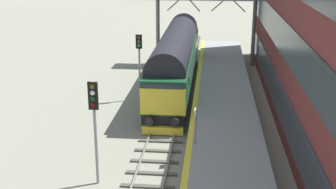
{
  "coord_description": "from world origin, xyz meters",
  "views": [
    {
      "loc": [
        2.75,
        -25.63,
        10.41
      ],
      "look_at": [
        0.2,
        -0.35,
        2.12
      ],
      "focal_mm": 47.86,
      "sensor_mm": 36.0,
      "label": 1
    }
  ],
  "objects_px": {
    "signal_post_near": "(95,119)",
    "diesel_locomotive": "(176,57)",
    "platform_number_sign": "(195,121)",
    "signal_post_mid": "(139,58)"
  },
  "relations": [
    {
      "from": "signal_post_near",
      "to": "diesel_locomotive",
      "type": "bearing_deg",
      "value": 81.26
    },
    {
      "from": "platform_number_sign",
      "to": "diesel_locomotive",
      "type": "bearing_deg",
      "value": 99.05
    },
    {
      "from": "diesel_locomotive",
      "to": "platform_number_sign",
      "type": "xyz_separation_m",
      "value": [
        2.02,
        -12.66,
        -0.23
      ]
    },
    {
      "from": "diesel_locomotive",
      "to": "platform_number_sign",
      "type": "height_order",
      "value": "diesel_locomotive"
    },
    {
      "from": "signal_post_near",
      "to": "signal_post_mid",
      "type": "height_order",
      "value": "signal_post_near"
    },
    {
      "from": "signal_post_near",
      "to": "signal_post_mid",
      "type": "xyz_separation_m",
      "value": [
        0.0,
        12.32,
        -0.17
      ]
    },
    {
      "from": "signal_post_mid",
      "to": "platform_number_sign",
      "type": "relative_size",
      "value": 2.55
    },
    {
      "from": "diesel_locomotive",
      "to": "signal_post_near",
      "type": "relative_size",
      "value": 3.84
    },
    {
      "from": "signal_post_near",
      "to": "platform_number_sign",
      "type": "height_order",
      "value": "signal_post_near"
    },
    {
      "from": "diesel_locomotive",
      "to": "signal_post_near",
      "type": "distance_m",
      "value": 15.55
    }
  ]
}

